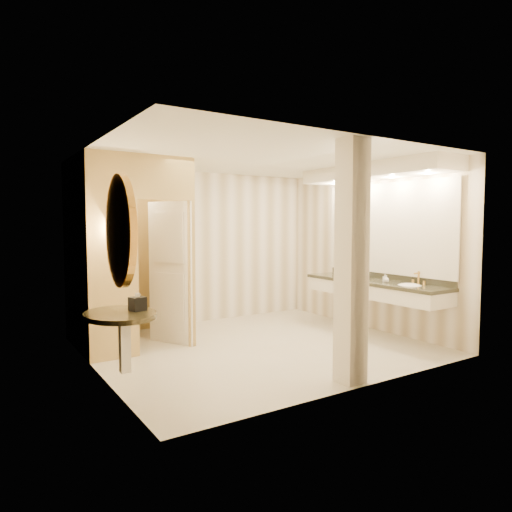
% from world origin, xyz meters
% --- Properties ---
extents(floor, '(4.50, 4.50, 0.00)m').
position_xyz_m(floor, '(0.00, 0.00, 0.00)').
color(floor, beige).
rests_on(floor, ground).
extents(ceiling, '(4.50, 4.50, 0.00)m').
position_xyz_m(ceiling, '(0.00, 0.00, 2.70)').
color(ceiling, white).
rests_on(ceiling, wall_back).
extents(wall_back, '(4.50, 0.02, 2.70)m').
position_xyz_m(wall_back, '(0.00, 2.00, 1.35)').
color(wall_back, white).
rests_on(wall_back, floor).
extents(wall_front, '(4.50, 0.02, 2.70)m').
position_xyz_m(wall_front, '(0.00, -2.00, 1.35)').
color(wall_front, white).
rests_on(wall_front, floor).
extents(wall_left, '(0.02, 4.00, 2.70)m').
position_xyz_m(wall_left, '(-2.25, 0.00, 1.35)').
color(wall_left, white).
rests_on(wall_left, floor).
extents(wall_right, '(0.02, 4.00, 2.70)m').
position_xyz_m(wall_right, '(2.25, 0.00, 1.35)').
color(wall_right, white).
rests_on(wall_right, floor).
extents(toilet_closet, '(1.50, 1.55, 2.70)m').
position_xyz_m(toilet_closet, '(-1.13, 0.97, 1.39)').
color(toilet_closet, '#D4B76F').
rests_on(toilet_closet, floor).
extents(wall_sconce, '(0.14, 0.14, 0.42)m').
position_xyz_m(wall_sconce, '(-1.93, 0.43, 1.73)').
color(wall_sconce, gold).
rests_on(wall_sconce, toilet_closet).
extents(vanity, '(0.75, 2.73, 2.09)m').
position_xyz_m(vanity, '(1.98, -0.40, 1.63)').
color(vanity, white).
rests_on(vanity, floor).
extents(console_shelf, '(0.88, 0.88, 1.89)m').
position_xyz_m(console_shelf, '(-2.21, -0.86, 1.33)').
color(console_shelf, black).
rests_on(console_shelf, floor).
extents(pillar, '(0.27, 0.27, 2.70)m').
position_xyz_m(pillar, '(0.06, -1.80, 1.35)').
color(pillar, white).
rests_on(pillar, floor).
extents(tissue_box, '(0.17, 0.17, 0.14)m').
position_xyz_m(tissue_box, '(-2.05, -0.86, 0.95)').
color(tissue_box, black).
rests_on(tissue_box, console_shelf).
extents(toilet, '(0.50, 0.76, 0.72)m').
position_xyz_m(toilet, '(-1.42, 1.75, 0.36)').
color(toilet, white).
rests_on(toilet, floor).
extents(soap_bottle_a, '(0.07, 0.07, 0.12)m').
position_xyz_m(soap_bottle_a, '(1.97, -0.60, 0.93)').
color(soap_bottle_a, beige).
rests_on(soap_bottle_a, vanity).
extents(soap_bottle_b, '(0.10, 0.10, 0.11)m').
position_xyz_m(soap_bottle_b, '(1.89, -0.70, 0.93)').
color(soap_bottle_b, silver).
rests_on(soap_bottle_b, vanity).
extents(soap_bottle_c, '(0.10, 0.11, 0.21)m').
position_xyz_m(soap_bottle_c, '(1.90, -0.08, 0.98)').
color(soap_bottle_c, '#C6B28C').
rests_on(soap_bottle_c, vanity).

